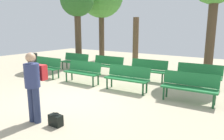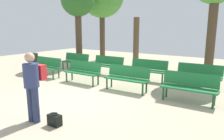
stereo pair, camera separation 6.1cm
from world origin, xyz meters
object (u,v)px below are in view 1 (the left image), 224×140
at_px(bench_r0_c1, 83,71).
at_px(bench_r0_c3, 190,85).
at_px(bench_r1_c3, 199,74).
at_px(trash_bin, 33,63).
at_px(bench_r1_c2, 148,69).
at_px(visitor_with_backpack, 34,83).
at_px(tree_0, 136,43).
at_px(bench_r0_c0, 46,66).
at_px(bench_r1_c0, 75,61).
at_px(handbag, 56,120).
at_px(bench_r0_c2, 127,77).
at_px(bench_r1_c1, 107,64).
at_px(tree_1, 77,2).

bearing_deg(bench_r0_c1, bench_r0_c3, 0.96).
height_order(bench_r1_c3, trash_bin, trash_bin).
height_order(bench_r0_c1, bench_r1_c2, same).
relative_size(bench_r1_c3, visitor_with_backpack, 0.98).
bearing_deg(tree_0, bench_r0_c0, -119.79).
relative_size(bench_r1_c0, visitor_with_backpack, 0.97).
distance_m(bench_r0_c0, handbag, 5.22).
relative_size(bench_r1_c2, visitor_with_backpack, 0.98).
bearing_deg(visitor_with_backpack, bench_r1_c2, -101.72).
relative_size(tree_0, handbag, 8.58).
height_order(bench_r0_c0, handbag, bench_r0_c0).
bearing_deg(bench_r0_c1, visitor_with_backpack, -66.80).
distance_m(bench_r1_c0, visitor_with_backpack, 6.20).
height_order(bench_r0_c3, tree_0, tree_0).
xyz_separation_m(bench_r0_c2, bench_r0_c3, (2.12, 0.03, 0.00)).
height_order(bench_r0_c0, trash_bin, trash_bin).
height_order(bench_r1_c0, bench_r1_c1, same).
relative_size(tree_1, handbag, 14.62).
xyz_separation_m(bench_r0_c0, bench_r1_c1, (2.08, 1.88, 0.00)).
xyz_separation_m(visitor_with_backpack, trash_bin, (-4.98, 3.52, -0.46)).
height_order(tree_1, visitor_with_backpack, tree_1).
bearing_deg(bench_r0_c3, tree_1, 155.76).
bearing_deg(tree_0, visitor_with_backpack, -80.61).
xyz_separation_m(bench_r0_c3, visitor_with_backpack, (-2.67, -3.42, 0.43)).
bearing_deg(trash_bin, bench_r0_c3, -0.75).
height_order(bench_r0_c3, handbag, bench_r0_c3).
bearing_deg(bench_r1_c1, trash_bin, -155.73).
distance_m(bench_r1_c1, bench_r1_c3, 4.08).
bearing_deg(tree_1, bench_r0_c3, -21.72).
bearing_deg(bench_r1_c2, tree_0, 125.79).
distance_m(bench_r0_c3, trash_bin, 7.64).
height_order(bench_r1_c3, visitor_with_backpack, visitor_with_backpack).
relative_size(bench_r1_c0, bench_r1_c2, 0.99).
relative_size(bench_r0_c1, trash_bin, 1.69).
relative_size(bench_r1_c1, visitor_with_backpack, 0.97).
bearing_deg(bench_r1_c0, bench_r0_c3, -14.91).
bearing_deg(bench_r1_c0, bench_r1_c3, 1.30).
bearing_deg(bench_r0_c2, bench_r0_c3, -2.05).
distance_m(tree_1, handbag, 8.60).
height_order(bench_r1_c1, bench_r1_c3, same).
height_order(bench_r1_c3, tree_1, tree_1).
relative_size(bench_r0_c1, bench_r1_c3, 0.99).
bearing_deg(bench_r0_c3, visitor_with_backpack, -130.46).
bearing_deg(trash_bin, bench_r1_c2, 16.54).
distance_m(bench_r0_c3, bench_r1_c0, 6.44).
relative_size(bench_r0_c0, handbag, 4.98).
relative_size(bench_r0_c0, bench_r0_c3, 0.99).
xyz_separation_m(bench_r1_c0, visitor_with_backpack, (3.56, -5.06, 0.43)).
xyz_separation_m(bench_r0_c2, bench_r1_c3, (2.01, 1.82, 0.00)).
bearing_deg(handbag, bench_r1_c2, 90.24).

